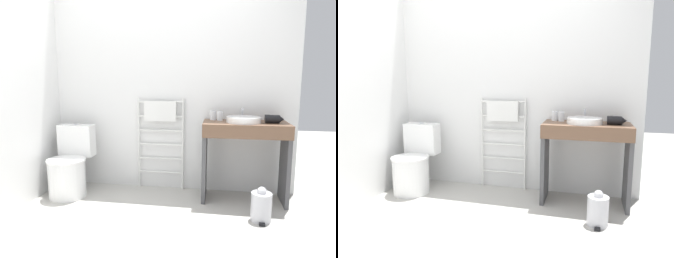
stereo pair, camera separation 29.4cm
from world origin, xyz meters
TOP-DOWN VIEW (x-y plane):
  - ground_plane at (0.00, 0.00)m, footprint 12.00×12.00m
  - wall_back at (0.00, 1.42)m, footprint 2.90×0.12m
  - wall_side at (-1.39, 0.68)m, footprint 0.12×2.03m
  - toilet at (-1.03, 0.97)m, footprint 0.41×0.56m
  - towel_radiator at (-0.06, 1.32)m, footprint 0.55×0.06m
  - vanity_counter at (0.87, 1.10)m, footprint 0.86×0.46m
  - sink_basin at (0.85, 1.09)m, footprint 0.35×0.35m
  - faucet at (0.85, 1.27)m, footprint 0.02×0.10m
  - cup_near_wall at (0.54, 1.25)m, footprint 0.07×0.07m
  - cup_near_edge at (0.61, 1.21)m, footprint 0.06×0.06m
  - hair_dryer at (1.14, 1.11)m, footprint 0.18×0.18m
  - trash_bin at (1.00, 0.65)m, footprint 0.19×0.22m

SIDE VIEW (x-z plane):
  - ground_plane at x=0.00m, z-range 0.00..0.00m
  - trash_bin at x=1.00m, z-range -0.02..0.30m
  - toilet at x=-1.03m, z-range -0.07..0.70m
  - vanity_counter at x=0.87m, z-range 0.14..0.98m
  - towel_radiator at x=-0.06m, z-range 0.23..1.30m
  - sink_basin at x=0.85m, z-range 0.84..0.90m
  - hair_dryer at x=1.14m, z-range 0.84..0.93m
  - cup_near_wall at x=0.54m, z-range 0.84..0.94m
  - cup_near_edge at x=0.61m, z-range 0.84..0.94m
  - faucet at x=0.85m, z-range 0.86..0.99m
  - wall_back at x=0.00m, z-range 0.00..2.59m
  - wall_side at x=-1.39m, z-range 0.00..2.59m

